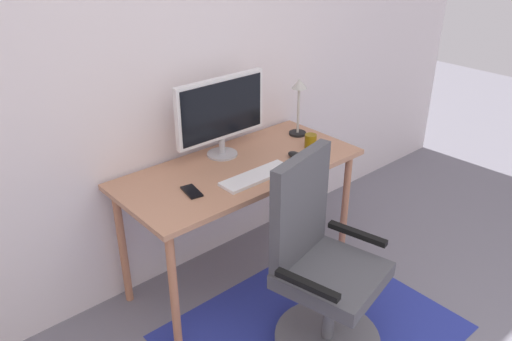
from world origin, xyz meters
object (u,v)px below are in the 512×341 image
desk (240,179)px  monitor (221,111)px  cell_phone (192,191)px  keyboard (257,176)px  computer_mouse (295,155)px  coffee_cup (311,141)px  desk_lamp (299,98)px  office_chair (321,277)px

desk → monitor: 0.40m
cell_phone → monitor: bearing=42.9°
desk → keyboard: (-0.02, -0.17, 0.09)m
computer_mouse → coffee_cup: bearing=12.9°
desk → coffee_cup: 0.50m
desk → desk_lamp: bearing=10.9°
monitor → computer_mouse: (0.30, -0.31, -0.26)m
computer_mouse → desk_lamp: 0.42m
coffee_cup → cell_phone: (-0.86, 0.02, -0.04)m
keyboard → desk_lamp: 0.70m
monitor → desk_lamp: bearing=-7.2°
monitor → cell_phone: 0.54m
monitor → keyboard: (-0.04, -0.35, -0.27)m
computer_mouse → office_chair: (-0.35, -0.55, -0.38)m
keyboard → cell_phone: keyboard is taller
keyboard → coffee_cup: bearing=8.9°
desk → computer_mouse: bearing=-22.4°
computer_mouse → cell_phone: size_ratio=0.74×
computer_mouse → coffee_cup: (0.17, 0.04, 0.03)m
office_chair → desk_lamp: bearing=39.7°
computer_mouse → cell_phone: (-0.69, 0.06, -0.01)m
office_chair → coffee_cup: bearing=36.1°
desk → keyboard: size_ratio=3.29×
desk → office_chair: size_ratio=1.35×
keyboard → computer_mouse: 0.34m
desk_lamp → office_chair: size_ratio=0.35×
coffee_cup → cell_phone: bearing=178.8°
cell_phone → office_chair: bearing=-50.2°
desk → coffee_cup: coffee_cup is taller
keyboard → coffee_cup: size_ratio=4.94×
monitor → office_chair: bearing=-93.4°
keyboard → office_chair: (-0.01, -0.51, -0.37)m
keyboard → computer_mouse: (0.33, 0.04, 0.01)m
keyboard → coffee_cup: (0.50, 0.08, 0.03)m
cell_phone → desk_lamp: 1.00m
computer_mouse → office_chair: size_ratio=0.10×
keyboard → desk: bearing=81.9°
monitor → coffee_cup: (0.46, -0.27, -0.23)m
coffee_cup → office_chair: bearing=-131.2°
monitor → computer_mouse: bearing=-46.1°
monitor → coffee_cup: monitor is taller
coffee_cup → desk_lamp: (0.09, 0.20, 0.20)m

